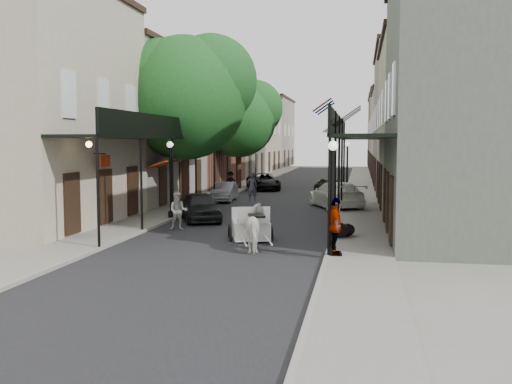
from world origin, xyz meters
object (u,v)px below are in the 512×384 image
at_px(carriage, 250,212).
at_px(car_right_near, 336,195).
at_px(lamppost_left, 171,178).
at_px(car_left_far, 263,182).
at_px(tree_near, 193,93).
at_px(tree_far, 243,116).
at_px(lamppost_right_far, 347,168).
at_px(car_left_near, 200,206).
at_px(car_right_far, 328,185).
at_px(lamppost_right_near, 332,196).
at_px(horse, 257,228).
at_px(pedestrian_sidewalk_right, 335,227).
at_px(pedestrian_walking, 178,211).
at_px(car_left_mid, 224,192).
at_px(pedestrian_sidewalk_left, 231,182).

xyz_separation_m(carriage, car_right_near, (2.88, 11.09, -0.28)).
relative_size(lamppost_left, car_left_far, 0.77).
height_order(tree_near, car_left_far, tree_near).
distance_m(tree_far, lamppost_right_far, 11.05).
xyz_separation_m(car_left_near, car_right_far, (5.20, 16.31, -0.09)).
bearing_deg(lamppost_right_near, horse, 159.43).
relative_size(lamppost_right_far, pedestrian_sidewalk_right, 1.97).
bearing_deg(pedestrian_sidewalk_right, car_right_near, -7.71).
bearing_deg(tree_far, pedestrian_sidewalk_right, -72.12).
bearing_deg(tree_far, lamppost_right_near, -72.32).
bearing_deg(pedestrian_sidewalk_right, tree_far, 7.80).
xyz_separation_m(pedestrian_walking, car_left_far, (0.14, 21.00, -0.15)).
bearing_deg(car_right_far, horse, 66.32).
relative_size(tree_far, pedestrian_sidewalk_right, 4.57).
distance_m(tree_far, carriage, 23.81).
distance_m(tree_near, lamppost_right_near, 15.39).
xyz_separation_m(horse, car_left_mid, (-5.04, 16.01, -0.19)).
height_order(pedestrian_sidewalk_left, car_left_far, pedestrian_sidewalk_left).
relative_size(lamppost_right_far, car_left_near, 0.91).
height_order(lamppost_left, pedestrian_walking, lamppost_left).
relative_size(horse, car_left_mid, 0.51).
height_order(tree_near, tree_far, tree_near).
bearing_deg(lamppost_right_near, carriage, 134.85).
bearing_deg(tree_far, carriage, -77.70).
xyz_separation_m(tree_near, lamppost_right_near, (8.30, -12.18, -4.44)).
xyz_separation_m(car_left_near, car_right_near, (6.20, 6.55, 0.07)).
bearing_deg(car_right_far, car_left_near, 51.51).
relative_size(car_left_near, car_right_far, 1.16).
bearing_deg(pedestrian_sidewalk_right, lamppost_right_far, -9.79).
distance_m(lamppost_right_near, car_right_far, 24.34).
xyz_separation_m(lamppost_right_near, car_left_near, (-6.70, 7.94, -1.36)).
bearing_deg(pedestrian_sidewalk_left, pedestrian_sidewalk_right, 102.92).
distance_m(lamppost_left, car_right_near, 10.15).
height_order(tree_far, car_left_far, tree_far).
distance_m(carriage, car_right_near, 11.47).
height_order(lamppost_right_near, lamppost_left, same).
xyz_separation_m(tree_near, lamppost_left, (0.10, -4.18, -4.44)).
xyz_separation_m(pedestrian_walking, car_left_mid, (-0.86, 12.01, -0.21)).
distance_m(carriage, car_right_far, 20.95).
xyz_separation_m(lamppost_left, pedestrian_sidewalk_left, (-0.32, 14.37, -1.16)).
relative_size(tree_near, car_right_near, 1.84).
relative_size(lamppost_right_far, carriage, 1.38).
height_order(carriage, pedestrian_sidewalk_left, carriage).
xyz_separation_m(carriage, car_left_near, (-3.32, 4.55, -0.35)).
bearing_deg(carriage, car_left_mid, 91.02).
xyz_separation_m(car_left_far, car_right_far, (5.20, -1.75, -0.07)).
bearing_deg(car_left_mid, car_left_near, -87.91).
height_order(tree_near, pedestrian_sidewalk_left, tree_near).
distance_m(car_left_near, car_right_near, 9.02).
xyz_separation_m(lamppost_right_near, lamppost_right_far, (0.00, 20.00, 0.00)).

